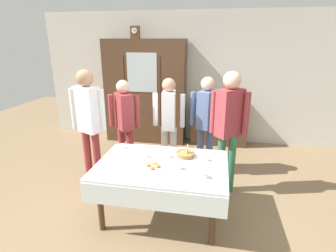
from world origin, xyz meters
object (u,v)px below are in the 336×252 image
at_px(tea_cup_center, 122,147).
at_px(tea_cup_far_left, 145,155).
at_px(person_beside_shelf, 89,117).
at_px(person_by_cabinet, 229,121).
at_px(wall_cabinet, 145,92).
at_px(spoon_near_left, 149,149).
at_px(bread_basket, 185,154).
at_px(tea_cup_far_right, 179,167).
at_px(tea_cup_mid_left, 168,156).
at_px(person_near_right_end, 125,118).
at_px(dining_table, 161,172).
at_px(person_behind_table_left, 206,116).
at_px(pastry_plate, 153,167).
at_px(mantel_clock, 135,32).
at_px(bookshelf_low, 219,123).
at_px(tea_cup_near_right, 206,159).
at_px(tea_cup_front_edge, 204,176).
at_px(person_behind_table_right, 169,117).
at_px(spoon_far_left, 117,158).
at_px(book_stack, 220,99).

distance_m(tea_cup_center, tea_cup_far_left, 0.43).
bearing_deg(person_beside_shelf, tea_cup_far_left, -23.37).
relative_size(tea_cup_far_left, person_by_cabinet, 0.07).
height_order(wall_cabinet, spoon_near_left, wall_cabinet).
relative_size(bread_basket, spoon_near_left, 2.02).
distance_m(tea_cup_far_right, tea_cup_mid_left, 0.33).
height_order(tea_cup_far_left, person_near_right_end, person_near_right_end).
height_order(dining_table, person_behind_table_left, person_behind_table_left).
relative_size(pastry_plate, spoon_near_left, 2.35).
bearing_deg(person_beside_shelf, mantel_clock, 86.91).
bearing_deg(bookshelf_low, tea_cup_mid_left, -104.56).
relative_size(tea_cup_near_right, tea_cup_front_edge, 1.00).
distance_m(wall_cabinet, person_behind_table_right, 1.59).
xyz_separation_m(tea_cup_far_right, tea_cup_center, (-0.85, 0.44, 0.00)).
bearing_deg(tea_cup_mid_left, person_behind_table_left, 69.60).
bearing_deg(person_near_right_end, spoon_far_left, -76.24).
relative_size(tea_cup_far_right, pastry_plate, 0.46).
bearing_deg(dining_table, bookshelf_low, 75.69).
height_order(tea_cup_center, spoon_near_left, tea_cup_center).
height_order(tea_cup_mid_left, person_near_right_end, person_near_right_end).
relative_size(bookshelf_low, person_behind_table_left, 0.72).
relative_size(wall_cabinet, bread_basket, 8.98).
distance_m(wall_cabinet, person_near_right_end, 1.52).
height_order(spoon_near_left, person_by_cabinet, person_by_cabinet).
distance_m(tea_cup_far_left, person_by_cabinet, 1.24).
distance_m(wall_cabinet, tea_cup_near_right, 2.78).
bearing_deg(pastry_plate, spoon_far_left, 160.58).
height_order(bread_basket, spoon_near_left, bread_basket).
bearing_deg(spoon_near_left, book_stack, 67.17).
bearing_deg(bookshelf_low, person_behind_table_left, -99.43).
relative_size(tea_cup_far_left, person_behind_table_left, 0.08).
xyz_separation_m(mantel_clock, bread_basket, (1.33, -2.29, -1.52)).
bearing_deg(tea_cup_near_right, book_stack, 86.21).
xyz_separation_m(tea_cup_far_left, pastry_plate, (0.16, -0.26, -0.01)).
height_order(wall_cabinet, person_near_right_end, wall_cabinet).
bearing_deg(person_behind_table_right, bread_basket, -66.83).
bearing_deg(person_behind_table_right, tea_cup_front_edge, -64.99).
distance_m(tea_cup_center, spoon_far_left, 0.28).
height_order(spoon_far_left, person_beside_shelf, person_beside_shelf).
distance_m(bread_basket, spoon_near_left, 0.53).
height_order(person_beside_shelf, person_near_right_end, person_beside_shelf).
bearing_deg(tea_cup_near_right, person_beside_shelf, 168.08).
bearing_deg(book_stack, person_beside_shelf, -132.07).
distance_m(tea_cup_far_left, spoon_far_left, 0.36).
bearing_deg(tea_cup_front_edge, spoon_far_left, 164.71).
distance_m(bookshelf_low, person_behind_table_left, 1.43).
distance_m(spoon_far_left, person_near_right_end, 1.04).
bearing_deg(person_behind_table_right, wall_cabinet, 118.87).
xyz_separation_m(tea_cup_mid_left, person_near_right_end, (-0.88, 0.86, 0.19)).
bearing_deg(mantel_clock, tea_cup_front_edge, -60.18).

